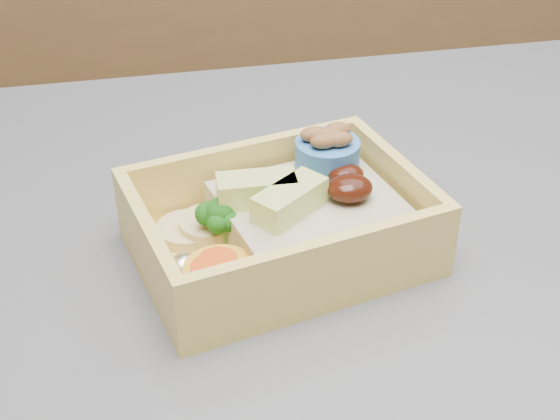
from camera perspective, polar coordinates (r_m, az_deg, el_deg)
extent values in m
cube|color=brown|center=(1.73, -12.06, 6.98)|extent=(3.20, 0.60, 0.90)
cube|color=#F1CE63|center=(0.49, 0.00, -2.89)|extent=(0.20, 0.16, 0.01)
cube|color=#F1CE63|center=(0.52, -2.65, 2.86)|extent=(0.17, 0.04, 0.04)
cube|color=#F1CE63|center=(0.43, 3.20, -4.50)|extent=(0.17, 0.04, 0.04)
cube|color=#F1CE63|center=(0.51, 8.52, 1.69)|extent=(0.03, 0.11, 0.04)
cube|color=#F1CE63|center=(0.45, -9.58, -2.90)|extent=(0.03, 0.11, 0.04)
cube|color=tan|center=(0.49, 2.27, -0.65)|extent=(0.12, 0.12, 0.03)
ellipsoid|color=black|center=(0.48, 5.11, 1.60)|extent=(0.03, 0.03, 0.02)
ellipsoid|color=black|center=(0.49, 4.83, 2.60)|extent=(0.03, 0.02, 0.01)
cube|color=#D4ED7C|center=(0.46, 0.73, 0.73)|extent=(0.05, 0.05, 0.02)
cube|color=#D4ED7C|center=(0.47, -1.73, 1.53)|extent=(0.05, 0.02, 0.02)
cylinder|color=#709E55|center=(0.48, -4.30, -1.90)|extent=(0.01, 0.01, 0.02)
sphere|color=#1A5C15|center=(0.47, -4.39, -0.20)|extent=(0.02, 0.02, 0.02)
sphere|color=#1A5C15|center=(0.48, -3.68, 0.06)|extent=(0.02, 0.02, 0.02)
sphere|color=#1A5C15|center=(0.48, -5.34, -0.28)|extent=(0.02, 0.02, 0.02)
sphere|color=#1A5C15|center=(0.47, -3.76, -0.83)|extent=(0.01, 0.01, 0.01)
sphere|color=#1A5C15|center=(0.47, -4.57, -0.96)|extent=(0.01, 0.01, 0.01)
sphere|color=#1A5C15|center=(0.48, -4.74, 0.05)|extent=(0.01, 0.01, 0.01)
cylinder|color=gold|center=(0.44, -4.36, -5.12)|extent=(0.04, 0.04, 0.02)
cylinder|color=#DD4C12|center=(0.44, -4.56, -3.74)|extent=(0.02, 0.02, 0.00)
cylinder|color=#DD4C12|center=(0.43, -5.09, -4.26)|extent=(0.02, 0.02, 0.00)
cylinder|color=#D7BA7C|center=(0.50, -6.83, -1.51)|extent=(0.04, 0.04, 0.01)
cylinder|color=#D7BA7C|center=(0.49, -5.17, -1.04)|extent=(0.04, 0.04, 0.01)
ellipsoid|color=white|center=(0.51, -3.86, 0.26)|extent=(0.02, 0.02, 0.02)
ellipsoid|color=white|center=(0.46, -7.02, -4.25)|extent=(0.02, 0.02, 0.02)
cylinder|color=#3977C5|center=(0.51, 3.48, 4.06)|extent=(0.04, 0.04, 0.02)
ellipsoid|color=brown|center=(0.50, 3.54, 5.49)|extent=(0.02, 0.02, 0.01)
ellipsoid|color=brown|center=(0.51, 4.21, 5.87)|extent=(0.02, 0.02, 0.01)
ellipsoid|color=brown|center=(0.50, 2.50, 5.57)|extent=(0.02, 0.02, 0.01)
ellipsoid|color=brown|center=(0.50, 4.34, 5.19)|extent=(0.02, 0.02, 0.01)
ellipsoid|color=brown|center=(0.49, 3.25, 5.07)|extent=(0.02, 0.02, 0.01)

